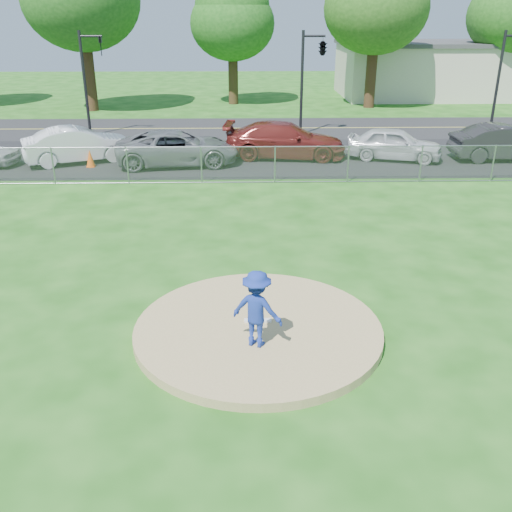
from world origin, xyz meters
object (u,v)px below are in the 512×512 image
(pitcher, at_px, (257,309))
(commercial_building, at_px, (440,69))
(traffic_signal_right, at_px, (503,73))
(parked_car_charcoal, at_px, (505,143))
(traffic_cone, at_px, (90,158))
(parked_car_gray, at_px, (177,148))
(traffic_signal_left, at_px, (88,74))
(parked_car_white, at_px, (78,145))
(parked_car_darkred, at_px, (285,140))
(parked_car_pearl, at_px, (394,144))
(tree_center, at_px, (232,12))
(traffic_signal_center, at_px, (321,50))

(pitcher, bearing_deg, commercial_building, -89.07)
(traffic_signal_right, xyz_separation_m, parked_car_charcoal, (-2.16, -6.31, -2.53))
(commercial_building, xyz_separation_m, parked_car_charcoal, (-3.92, -22.31, -1.33))
(parked_car_charcoal, bearing_deg, traffic_cone, 92.09)
(parked_car_gray, bearing_deg, traffic_signal_left, 31.40)
(commercial_building, height_order, pitcher, commercial_building)
(traffic_signal_left, xyz_separation_m, traffic_cone, (1.53, -7.21, -2.96))
(pitcher, height_order, traffic_cone, pitcher)
(traffic_signal_right, bearing_deg, parked_car_white, -164.11)
(commercial_building, height_order, traffic_cone, commercial_building)
(traffic_signal_left, relative_size, parked_car_charcoal, 1.12)
(traffic_cone, relative_size, parked_car_darkred, 0.13)
(commercial_building, relative_size, parked_car_gray, 2.95)
(parked_car_gray, bearing_deg, parked_car_pearl, -92.59)
(tree_center, height_order, parked_car_charcoal, tree_center)
(commercial_building, xyz_separation_m, tree_center, (-17.00, -4.00, 4.31))
(tree_center, bearing_deg, commercial_building, 13.24)
(traffic_signal_left, xyz_separation_m, parked_car_charcoal, (20.84, -6.31, -2.53))
(tree_center, height_order, parked_car_gray, tree_center)
(parked_car_white, xyz_separation_m, parked_car_gray, (4.64, -0.59, -0.04))
(commercial_building, xyz_separation_m, parked_car_white, (-23.94, -22.31, -1.34))
(traffic_signal_right, relative_size, parked_car_gray, 1.01)
(commercial_building, height_order, traffic_signal_left, traffic_signal_left)
(traffic_cone, distance_m, parked_car_pearl, 14.14)
(parked_car_charcoal, bearing_deg, parked_car_darkred, 85.60)
(parked_car_darkred, distance_m, parked_car_pearl, 5.19)
(parked_car_charcoal, bearing_deg, parked_car_gray, 91.65)
(tree_center, xyz_separation_m, parked_car_charcoal, (13.08, -18.31, -5.64))
(traffic_signal_center, xyz_separation_m, parked_car_charcoal, (8.11, -6.31, -3.78))
(traffic_signal_left, height_order, parked_car_gray, traffic_signal_left)
(traffic_signal_left, bearing_deg, parked_car_darkred, -28.21)
(pitcher, relative_size, parked_car_pearl, 0.37)
(parked_car_gray, relative_size, parked_car_pearl, 1.26)
(parked_car_white, bearing_deg, traffic_cone, -165.06)
(traffic_signal_center, distance_m, traffic_cone, 13.97)
(traffic_cone, xyz_separation_m, parked_car_white, (-0.71, 0.89, 0.43))
(traffic_signal_left, distance_m, parked_car_pearl, 16.99)
(traffic_signal_center, distance_m, parked_car_gray, 10.74)
(traffic_cone, xyz_separation_m, parked_car_darkred, (8.94, 1.59, 0.45))
(pitcher, distance_m, parked_car_charcoal, 20.41)
(traffic_signal_left, relative_size, parked_car_gray, 1.01)
(parked_car_white, xyz_separation_m, parked_car_charcoal, (20.02, 0.00, 0.01))
(traffic_signal_right, height_order, pitcher, traffic_signal_right)
(traffic_cone, distance_m, parked_car_charcoal, 19.33)
(traffic_signal_left, distance_m, pitcher, 24.46)
(pitcher, distance_m, parked_car_gray, 16.17)
(parked_car_white, xyz_separation_m, parked_car_darkred, (9.65, 0.70, 0.02))
(tree_center, height_order, traffic_signal_center, tree_center)
(tree_center, xyz_separation_m, pitcher, (0.96, -34.74, -5.45))
(traffic_cone, bearing_deg, parked_car_pearl, 4.35)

